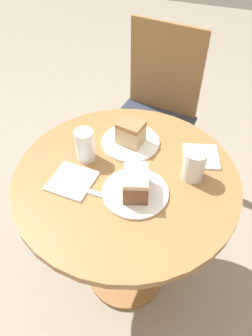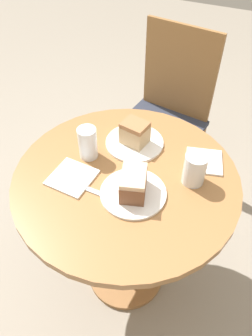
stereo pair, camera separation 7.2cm
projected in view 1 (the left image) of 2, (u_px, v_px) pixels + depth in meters
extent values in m
plane|color=gray|center=(126.00, 273.00, 1.73)|extent=(8.00, 8.00, 0.00)
cylinder|color=#9E6B3D|center=(126.00, 272.00, 1.72)|extent=(0.39, 0.39, 0.03)
cylinder|color=#9E6B3D|center=(126.00, 234.00, 1.46)|extent=(0.10, 0.10, 0.70)
cylinder|color=#9E6B3D|center=(126.00, 178.00, 1.20)|extent=(0.82, 0.82, 0.03)
cylinder|color=olive|center=(104.00, 164.00, 1.99)|extent=(0.04, 0.04, 0.43)
cylinder|color=olive|center=(165.00, 187.00, 1.87)|extent=(0.04, 0.04, 0.43)
cylinder|color=olive|center=(131.00, 130.00, 2.22)|extent=(0.04, 0.04, 0.43)
cylinder|color=olive|center=(187.00, 148.00, 2.09)|extent=(0.04, 0.04, 0.43)
cube|color=#2D3342|center=(148.00, 127.00, 1.88)|extent=(0.50, 0.47, 0.03)
cube|color=olive|center=(166.00, 69.00, 1.81)|extent=(0.42, 0.08, 0.51)
cylinder|color=white|center=(135.00, 192.00, 1.12)|extent=(0.23, 0.23, 0.01)
cylinder|color=white|center=(131.00, 142.00, 1.31)|extent=(0.23, 0.23, 0.01)
cube|color=brown|center=(136.00, 184.00, 1.09)|extent=(0.11, 0.14, 0.07)
cube|color=beige|center=(136.00, 175.00, 1.06)|extent=(0.11, 0.14, 0.02)
cube|color=tan|center=(131.00, 134.00, 1.28)|extent=(0.11, 0.10, 0.07)
cube|color=#9E6B42|center=(131.00, 125.00, 1.24)|extent=(0.11, 0.10, 0.02)
cylinder|color=beige|center=(193.00, 168.00, 1.15)|extent=(0.07, 0.07, 0.09)
cylinder|color=white|center=(194.00, 165.00, 1.14)|extent=(0.08, 0.08, 0.12)
cylinder|color=silver|center=(86.00, 150.00, 1.22)|extent=(0.06, 0.06, 0.08)
cylinder|color=white|center=(85.00, 145.00, 1.20)|extent=(0.07, 0.07, 0.13)
cube|color=white|center=(72.00, 181.00, 1.16)|extent=(0.16, 0.16, 0.01)
cube|color=silver|center=(94.00, 193.00, 1.12)|extent=(0.18, 0.02, 0.00)
cube|color=white|center=(201.00, 156.00, 1.25)|extent=(0.16, 0.16, 0.01)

